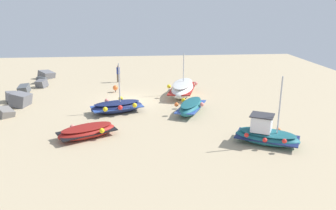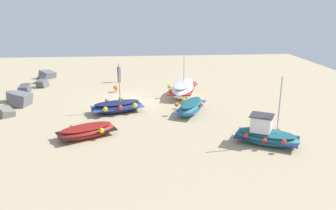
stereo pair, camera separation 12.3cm
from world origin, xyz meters
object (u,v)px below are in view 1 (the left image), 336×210
(fishing_boat_0, at_px, (183,88))
(fishing_boat_3, at_px, (191,107))
(fishing_boat_1, at_px, (117,107))
(fishing_boat_4, at_px, (87,131))
(person_walking, at_px, (118,72))
(fishing_boat_2, at_px, (266,134))
(mooring_buoy_0, at_px, (115,88))

(fishing_boat_0, height_order, fishing_boat_3, fishing_boat_0)
(fishing_boat_1, distance_m, fishing_boat_4, 4.70)
(person_walking, bearing_deg, fishing_boat_0, 31.87)
(fishing_boat_2, height_order, person_walking, fishing_boat_2)
(fishing_boat_0, xyz_separation_m, mooring_buoy_0, (1.64, 5.64, -0.23))
(fishing_boat_0, bearing_deg, mooring_buoy_0, -90.29)
(fishing_boat_2, relative_size, mooring_buoy_0, 6.28)
(fishing_boat_3, bearing_deg, fishing_boat_4, 144.51)
(fishing_boat_0, bearing_deg, person_walking, -118.73)
(mooring_buoy_0, bearing_deg, fishing_boat_0, -106.23)
(fishing_boat_4, relative_size, mooring_buoy_0, 5.89)
(fishing_boat_3, distance_m, mooring_buoy_0, 8.38)
(fishing_boat_1, bearing_deg, fishing_boat_3, 155.78)
(fishing_boat_4, bearing_deg, fishing_boat_1, 43.46)
(fishing_boat_2, bearing_deg, fishing_boat_3, -30.78)
(fishing_boat_1, relative_size, fishing_boat_2, 1.02)
(fishing_boat_1, bearing_deg, fishing_boat_4, 53.81)
(fishing_boat_1, relative_size, mooring_buoy_0, 6.41)
(fishing_boat_0, distance_m, fishing_boat_2, 10.78)
(fishing_boat_2, xyz_separation_m, fishing_boat_4, (1.83, 9.95, -0.17))
(fishing_boat_0, bearing_deg, fishing_boat_1, -36.55)
(fishing_boat_4, height_order, mooring_buoy_0, fishing_boat_4)
(fishing_boat_2, xyz_separation_m, person_walking, (15.77, 8.79, 0.43))
(fishing_boat_1, xyz_separation_m, fishing_boat_4, (-4.46, 1.50, -0.07))
(mooring_buoy_0, bearing_deg, fishing_boat_1, -175.61)
(fishing_boat_0, xyz_separation_m, fishing_boat_4, (-8.45, 6.71, -0.26))
(fishing_boat_3, bearing_deg, person_walking, 53.10)
(fishing_boat_0, height_order, person_walking, fishing_boat_0)
(fishing_boat_1, bearing_deg, person_walking, -105.54)
(fishing_boat_3, relative_size, person_walking, 2.29)
(fishing_boat_1, distance_m, fishing_boat_2, 10.53)
(fishing_boat_0, height_order, fishing_boat_1, fishing_boat_1)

